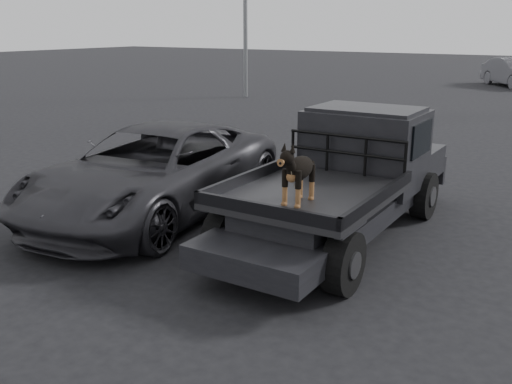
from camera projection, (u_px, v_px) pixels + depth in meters
The scene contains 6 objects.
ground at pixel (301, 290), 6.73m from camera, with size 120.00×120.00×0.00m, color black.
flatbed_ute at pixel (338, 206), 8.34m from camera, with size 2.00×5.40×0.92m, color black, non-canonical shape.
ute_cab at pixel (366, 136), 8.86m from camera, with size 1.72×1.30×0.88m, color black, non-canonical shape.
headache_rack at pixel (346, 155), 8.30m from camera, with size 1.80×0.08×0.55m, color black, non-canonical shape.
dog at pixel (299, 173), 6.89m from camera, with size 0.32×0.60×0.74m, color black, non-canonical shape.
parked_suv at pixel (154, 171), 9.29m from camera, with size 2.39×5.18×1.44m, color #2C2C31.
Camera 1 is at (2.79, -5.48, 3.01)m, focal length 40.00 mm.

